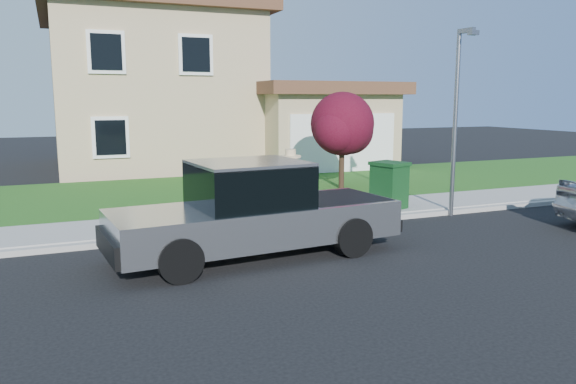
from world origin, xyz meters
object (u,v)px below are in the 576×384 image
object	(u,v)px
ornamental_tree	(343,127)
woman	(290,194)
pickup_truck	(255,212)
trash_bin	(389,185)
street_lamp	(457,112)

from	to	relation	value
ornamental_tree	woman	bearing A→B (deg)	-128.62
pickup_truck	trash_bin	xyz separation A→B (m)	(4.59, 2.51, -0.09)
trash_bin	pickup_truck	bearing A→B (deg)	-168.24
woman	street_lamp	size ratio (longest dim) A/B	0.41
pickup_truck	trash_bin	distance (m)	5.23
pickup_truck	street_lamp	xyz separation A→B (m)	(5.92, 1.59, 1.80)
woman	ornamental_tree	world-z (taller)	ornamental_tree
street_lamp	trash_bin	bearing A→B (deg)	141.29
woman	ornamental_tree	bearing A→B (deg)	-119.21
pickup_truck	trash_bin	world-z (taller)	pickup_truck
trash_bin	street_lamp	distance (m)	2.49
ornamental_tree	street_lamp	distance (m)	4.71
pickup_truck	street_lamp	world-z (taller)	street_lamp
woman	trash_bin	xyz separation A→B (m)	(3.27, 1.13, -0.13)
ornamental_tree	street_lamp	size ratio (longest dim) A/B	0.67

